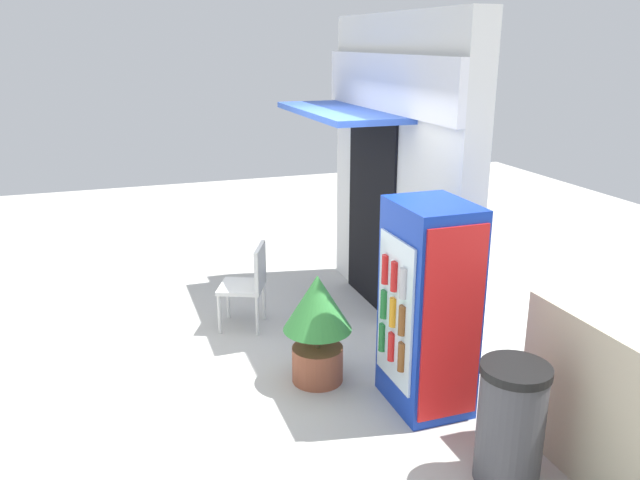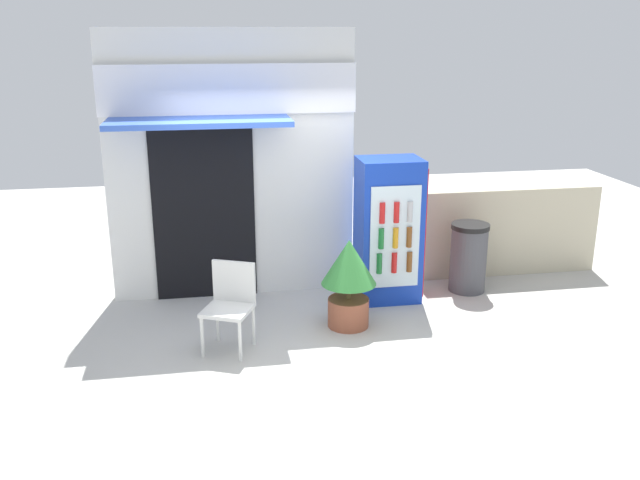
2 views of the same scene
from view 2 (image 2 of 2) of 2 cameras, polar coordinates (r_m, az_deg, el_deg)
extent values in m
plane|color=beige|center=(7.20, -2.15, -8.59)|extent=(16.00, 16.00, 0.00)
cube|color=silver|center=(8.21, -7.42, 6.15)|extent=(2.90, 0.26, 3.16)
cube|color=white|center=(7.91, -7.61, 12.38)|extent=(2.90, 0.08, 0.56)
cube|color=blue|center=(7.58, -10.06, 9.71)|extent=(1.97, 0.79, 0.06)
cube|color=black|center=(8.17, -9.67, 2.30)|extent=(1.19, 0.03, 2.13)
cube|color=#1438B2|center=(8.10, 5.71, 0.82)|extent=(0.73, 0.56, 1.72)
cube|color=silver|center=(7.83, 6.28, 0.22)|extent=(0.58, 0.02, 1.20)
cube|color=red|center=(8.21, 8.23, 0.94)|extent=(0.02, 0.50, 1.54)
cylinder|color=#196B2D|center=(7.86, 4.98, -1.97)|extent=(0.06, 0.06, 0.24)
cylinder|color=red|center=(7.91, 6.22, -1.89)|extent=(0.06, 0.06, 0.24)
cylinder|color=brown|center=(7.96, 7.48, -1.82)|extent=(0.06, 0.06, 0.24)
cylinder|color=#196B2D|center=(7.77, 5.14, 0.13)|extent=(0.06, 0.06, 0.24)
cylinder|color=orange|center=(7.82, 6.33, 0.19)|extent=(0.06, 0.06, 0.24)
cylinder|color=brown|center=(7.86, 7.46, 0.25)|extent=(0.06, 0.06, 0.24)
cylinder|color=red|center=(7.69, 5.22, 2.26)|extent=(0.06, 0.06, 0.24)
cylinder|color=red|center=(7.74, 6.42, 2.31)|extent=(0.06, 0.06, 0.24)
cylinder|color=#B2B2B7|center=(7.78, 7.52, 2.36)|extent=(0.06, 0.06, 0.24)
cylinder|color=silver|center=(6.93, -9.82, -8.00)|extent=(0.04, 0.04, 0.42)
cylinder|color=silver|center=(6.79, -6.70, -8.43)|extent=(0.04, 0.04, 0.42)
cylinder|color=silver|center=(7.26, -8.56, -6.74)|extent=(0.04, 0.04, 0.42)
cylinder|color=silver|center=(7.12, -5.57, -7.11)|extent=(0.04, 0.04, 0.42)
cube|color=silver|center=(6.93, -7.74, -5.82)|extent=(0.60, 0.59, 0.04)
cube|color=silver|center=(7.01, -7.20, -3.44)|extent=(0.43, 0.22, 0.43)
cylinder|color=#995138|center=(7.54, 2.38, -6.05)|extent=(0.45, 0.45, 0.32)
cylinder|color=brown|center=(7.44, 2.40, -4.30)|extent=(0.05, 0.05, 0.18)
cone|color=#388C3D|center=(7.32, 2.44, -1.85)|extent=(0.60, 0.60, 0.50)
cylinder|color=#47474C|center=(8.64, 12.28, -1.62)|extent=(0.45, 0.45, 0.80)
cylinder|color=black|center=(8.51, 12.47, 1.13)|extent=(0.47, 0.47, 0.06)
cube|color=beige|center=(9.33, 15.49, 0.69)|extent=(2.42, 0.20, 1.16)
camera|label=1|loc=(8.10, 41.84, 11.23)|focal=35.85mm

